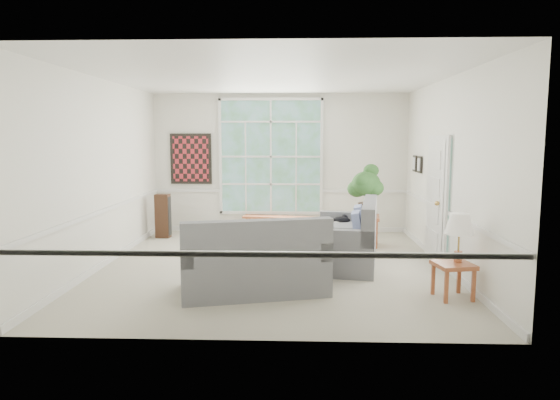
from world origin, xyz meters
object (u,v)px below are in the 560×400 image
object	(u,v)px
loveseat_front	(253,253)
end_table	(364,231)
loveseat_right	(344,232)
coffee_table	(253,245)
side_table	(453,280)

from	to	relation	value
loveseat_front	end_table	world-z (taller)	loveseat_front
loveseat_right	loveseat_front	size ratio (longest dim) A/B	1.01
coffee_table	side_table	distance (m)	3.61
coffee_table	end_table	distance (m)	2.23
end_table	side_table	bearing A→B (deg)	-76.64
loveseat_right	loveseat_front	distance (m)	2.06
loveseat_front	side_table	distance (m)	2.63
coffee_table	end_table	world-z (taller)	end_table
loveseat_right	side_table	bearing A→B (deg)	-45.08
side_table	end_table	bearing A→B (deg)	103.36
loveseat_right	coffee_table	world-z (taller)	loveseat_right
coffee_table	end_table	bearing A→B (deg)	39.18
loveseat_right	side_table	distance (m)	2.16
coffee_table	side_table	xyz separation A→B (m)	(2.80, -2.27, 0.06)
coffee_table	loveseat_front	bearing A→B (deg)	-68.13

